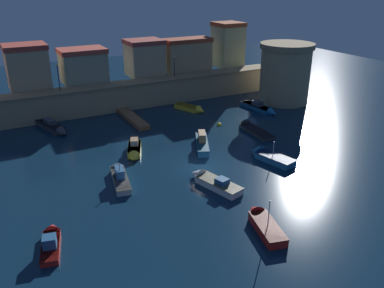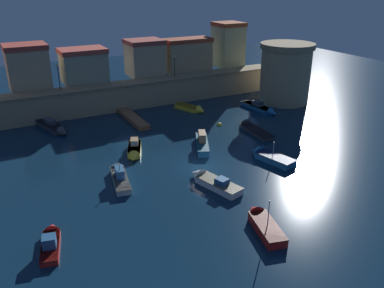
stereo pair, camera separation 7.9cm
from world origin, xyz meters
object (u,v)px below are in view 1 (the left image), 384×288
moored_boat_10 (211,181)px  quay_lamp_0 (58,73)px  moored_boat_8 (202,141)px  fortress_tower (285,73)px  moored_boat_1 (263,222)px  mooring_buoy_0 (219,125)px  moored_boat_4 (261,108)px  moored_boat_5 (51,240)px  moored_boat_9 (53,127)px  moored_boat_0 (268,156)px  moored_boat_7 (192,108)px  quay_lamp_1 (174,63)px  moored_boat_3 (119,175)px  moored_boat_6 (251,128)px  moored_boat_2 (134,150)px

moored_boat_10 → quay_lamp_0: bearing=2.1°
moored_boat_8 → fortress_tower: bearing=-38.7°
moored_boat_1 → fortress_tower: bearing=-27.6°
moored_boat_10 → mooring_buoy_0: 17.42m
moored_boat_1 → moored_boat_8: moored_boat_1 is taller
moored_boat_4 → moored_boat_5: moored_boat_5 is taller
moored_boat_9 → moored_boat_0: bearing=26.8°
moored_boat_7 → moored_boat_10: moored_boat_10 is taller
quay_lamp_1 → moored_boat_5: size_ratio=0.65×
moored_boat_3 → moored_boat_7: bearing=-35.4°
moored_boat_10 → moored_boat_0: bearing=-90.7°
moored_boat_6 → moored_boat_1: bearing=150.2°
moored_boat_9 → fortress_tower: bearing=67.2°
moored_boat_1 → moored_boat_3: bearing=44.0°
moored_boat_5 → moored_boat_10: moored_boat_5 is taller
quay_lamp_0 → moored_boat_7: bearing=-19.2°
fortress_tower → quay_lamp_0: fortress_tower is taller
moored_boat_3 → moored_boat_4: bearing=-56.0°
moored_boat_3 → moored_boat_2: bearing=-24.1°
fortress_tower → quay_lamp_0: size_ratio=2.48×
quay_lamp_1 → moored_boat_9: quay_lamp_1 is taller
moored_boat_0 → moored_boat_6: moored_boat_0 is taller
moored_boat_8 → mooring_buoy_0: 7.58m
moored_boat_0 → moored_boat_3: bearing=65.4°
moored_boat_8 → moored_boat_10: (-4.20, -9.34, -0.15)m
moored_boat_0 → moored_boat_7: size_ratio=1.07×
moored_boat_4 → quay_lamp_0: bearing=-118.4°
moored_boat_5 → moored_boat_10: (15.77, 2.41, 0.04)m
moored_boat_5 → moored_boat_8: (19.98, 11.74, 0.19)m
moored_boat_1 → moored_boat_5: 16.86m
moored_boat_0 → moored_boat_9: (-19.61, 20.89, 0.08)m
moored_boat_2 → fortress_tower: bearing=128.9°
moored_boat_7 → moored_boat_4: bearing=40.0°
moored_boat_9 → moored_boat_10: 25.52m
moored_boat_9 → mooring_buoy_0: 22.50m
quay_lamp_0 → quay_lamp_1: 18.21m
moored_boat_9 → mooring_buoy_0: moored_boat_9 is taller
moored_boat_0 → moored_boat_4: 17.85m
quay_lamp_1 → moored_boat_7: bearing=-91.5°
moored_boat_5 → moored_boat_6: 31.16m
quay_lamp_0 → moored_boat_3: size_ratio=0.55×
moored_boat_1 → moored_boat_10: (-0.05, 8.24, -0.00)m
quay_lamp_1 → fortress_tower: bearing=-30.5°
moored_boat_1 → moored_boat_8: 18.06m
quay_lamp_1 → moored_boat_1: quay_lamp_1 is taller
fortress_tower → quay_lamp_1: fortress_tower is taller
quay_lamp_1 → moored_boat_3: size_ratio=0.49×
moored_boat_1 → moored_boat_5: moored_boat_1 is taller
moored_boat_6 → moored_boat_5: bearing=118.4°
moored_boat_2 → moored_boat_6: 16.64m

